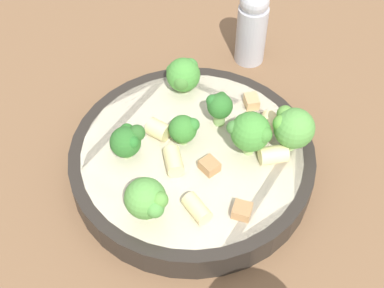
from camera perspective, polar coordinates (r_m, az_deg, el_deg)
name	(u,v)px	position (r m, az deg, el deg)	size (l,w,h in m)	color
ground_plane	(192,170)	(0.54, 0.00, -2.77)	(2.00, 2.00, 0.00)	brown
pasta_bowl	(192,159)	(0.52, 0.00, -1.57)	(0.24, 0.24, 0.03)	#28231E
broccoli_floret_0	(147,199)	(0.45, -4.84, -5.90)	(0.04, 0.04, 0.05)	#9EC175
broccoli_floret_1	(127,140)	(0.50, -6.92, 0.38)	(0.03, 0.03, 0.03)	#9EC175
broccoli_floret_2	(185,129)	(0.51, -0.76, 1.65)	(0.03, 0.03, 0.03)	#84AD60
broccoli_floret_3	(183,75)	(0.56, -0.95, 7.40)	(0.04, 0.04, 0.04)	#9EC175
broccoli_floret_4	(251,132)	(0.49, 6.28, 1.26)	(0.04, 0.04, 0.05)	#9EC175
broccoli_floret_5	(219,106)	(0.52, 2.93, 4.08)	(0.03, 0.03, 0.04)	#84AD60
broccoli_floret_6	(293,127)	(0.50, 10.69, 1.76)	(0.04, 0.04, 0.05)	#9EC175
rigatoni_0	(267,126)	(0.53, 7.99, 1.96)	(0.01, 0.01, 0.03)	beige
rigatoni_1	(158,130)	(0.52, -3.61, 1.55)	(0.02, 0.02, 0.02)	beige
rigatoni_2	(273,155)	(0.51, 8.68, -1.13)	(0.02, 0.02, 0.03)	beige
rigatoni_3	(174,161)	(0.50, -1.99, -1.81)	(0.02, 0.02, 0.03)	beige
rigatoni_4	(197,208)	(0.47, 0.52, -6.88)	(0.01, 0.01, 0.03)	beige
chicken_chunk_0	(252,101)	(0.55, 6.37, 4.54)	(0.02, 0.01, 0.01)	tan
chicken_chunk_1	(242,211)	(0.47, 5.35, -7.09)	(0.02, 0.02, 0.01)	#A87A4C
chicken_chunk_2	(212,164)	(0.50, 2.14, -2.19)	(0.02, 0.01, 0.01)	#A87A4C
pepper_shaker	(252,25)	(0.63, 6.43, 12.49)	(0.03, 0.03, 0.10)	#B2B2B7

